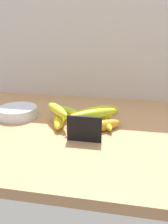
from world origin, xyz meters
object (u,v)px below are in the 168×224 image
object	(u,v)px
banana_8	(57,110)
banana_9	(93,114)
banana_0	(75,115)
banana_5	(101,126)
banana_4	(90,119)
banana_7	(69,112)
banana_2	(102,120)
banana_3	(60,118)
chalkboard_sign	(84,130)
fruit_bowl	(18,112)
banana_6	(89,125)
banana_1	(96,112)

from	to	relation	value
banana_8	banana_9	xyz separation A→B (cm)	(13.39, -1.50, -0.31)
banana_0	banana_5	distance (cm)	14.39
banana_4	banana_5	world-z (taller)	same
banana_5	banana_7	distance (cm)	18.03
banana_2	banana_3	size ratio (longest dim) A/B	1.05
banana_4	banana_5	xyz separation A→B (cm)	(4.98, -5.28, 0.00)
banana_7	chalkboard_sign	bearing A→B (deg)	-63.32
fruit_bowl	banana_3	world-z (taller)	same
banana_4	banana_7	distance (cm)	10.92
banana_8	banana_9	size ratio (longest dim) A/B	0.74
banana_5	banana_6	xyz separation A→B (cm)	(-4.15, -0.03, -0.09)
chalkboard_sign	banana_0	distance (cm)	19.01
fruit_bowl	banana_1	bearing A→B (deg)	11.34
banana_1	banana_9	bearing A→B (deg)	-86.50
banana_4	banana_6	bearing A→B (deg)	-81.17
banana_1	banana_4	xyz separation A→B (cm)	(-1.10, -8.00, -0.22)
banana_4	banana_9	world-z (taller)	banana_9
banana_6	banana_0	bearing A→B (deg)	129.70
banana_3	banana_6	bearing A→B (deg)	-17.94
fruit_bowl	banana_7	size ratio (longest dim) A/B	0.73
banana_4	banana_7	bearing A→B (deg)	148.18
banana_0	banana_1	world-z (taller)	banana_1
banana_3	banana_6	xyz separation A→B (cm)	(11.86, -3.84, -0.19)
fruit_bowl	banana_4	bearing A→B (deg)	-3.73
banana_0	banana_2	bearing A→B (deg)	-11.90
banana_2	chalkboard_sign	bearing A→B (deg)	-104.14
banana_2	banana_5	xyz separation A→B (cm)	(0.47, -6.43, 0.18)
banana_8	banana_2	bearing A→B (deg)	12.73
banana_0	fruit_bowl	bearing A→B (deg)	-176.12
banana_4	banana_7	size ratio (longest dim) A/B	0.86
banana_3	banana_8	bearing A→B (deg)	-116.92
banana_0	banana_7	bearing A→B (deg)	140.80
chalkboard_sign	banana_9	world-z (taller)	chalkboard_sign
banana_3	banana_8	distance (cm)	3.93
banana_0	banana_3	bearing A→B (deg)	-132.95
banana_1	banana_7	distance (cm)	10.62
fruit_bowl	banana_0	bearing A→B (deg)	3.88
banana_6	banana_2	bearing A→B (deg)	60.35
chalkboard_sign	banana_7	xyz separation A→B (cm)	(-9.96, 19.81, -1.94)
banana_3	chalkboard_sign	bearing A→B (deg)	-47.04
banana_3	banana_6	distance (cm)	12.47
chalkboard_sign	fruit_bowl	bearing A→B (deg)	151.94
banana_9	banana_4	bearing A→B (deg)	114.74
banana_0	banana_9	size ratio (longest dim) A/B	0.83
chalkboard_sign	banana_3	world-z (taller)	chalkboard_sign
banana_3	banana_4	world-z (taller)	banana_3
banana_3	banana_8	size ratio (longest dim) A/B	1.21
banana_0	banana_6	distance (cm)	11.40
banana_6	banana_4	bearing A→B (deg)	98.83
banana_4	banana_7	xyz separation A→B (cm)	(-9.28, 5.76, 0.00)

